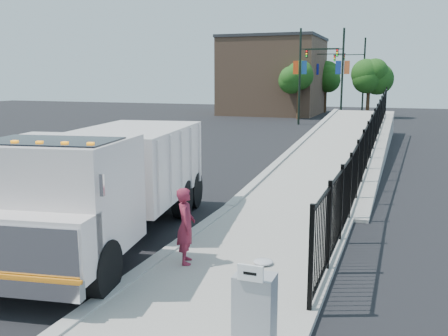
% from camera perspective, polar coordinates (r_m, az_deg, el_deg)
% --- Properties ---
extents(ground, '(120.00, 120.00, 0.00)m').
position_cam_1_polar(ground, '(11.76, -5.95, -9.64)').
color(ground, black).
rests_on(ground, ground).
extents(sidewalk, '(3.55, 12.00, 0.12)m').
position_cam_1_polar(sidewalk, '(9.32, -0.49, -14.70)').
color(sidewalk, '#9E998E').
rests_on(sidewalk, ground).
extents(curb, '(0.30, 12.00, 0.16)m').
position_cam_1_polar(curb, '(10.10, -11.05, -12.75)').
color(curb, '#ADAAA3').
rests_on(curb, ground).
extents(ramp, '(3.95, 24.06, 3.19)m').
position_cam_1_polar(ramp, '(26.36, 13.76, 1.31)').
color(ramp, '#9E998E').
rests_on(ramp, ground).
extents(iron_fence, '(0.10, 28.00, 1.80)m').
position_cam_1_polar(iron_fence, '(22.17, 16.36, 1.87)').
color(iron_fence, black).
rests_on(iron_fence, ground).
extents(truck, '(3.95, 8.69, 2.87)m').
position_cam_1_polar(truck, '(12.24, -13.28, -1.20)').
color(truck, black).
rests_on(truck, ground).
extents(worker, '(0.59, 0.70, 1.63)m').
position_cam_1_polar(worker, '(10.57, -4.38, -6.59)').
color(worker, maroon).
rests_on(worker, sidewalk).
extents(utility_cabinet, '(0.55, 0.40, 1.25)m').
position_cam_1_polar(utility_cabinet, '(7.18, 3.50, -16.70)').
color(utility_cabinet, gray).
rests_on(utility_cabinet, sidewalk).
extents(arrow_sign, '(0.35, 0.04, 0.22)m').
position_cam_1_polar(arrow_sign, '(6.68, 3.02, -11.90)').
color(arrow_sign, white).
rests_on(arrow_sign, utility_cabinet).
extents(debris, '(0.42, 0.42, 0.11)m').
position_cam_1_polar(debris, '(10.73, 4.49, -10.63)').
color(debris, silver).
rests_on(debris, sidewalk).
extents(light_pole_0, '(3.77, 0.22, 8.00)m').
position_cam_1_polar(light_pole_0, '(43.09, 9.06, 10.70)').
color(light_pole_0, black).
rests_on(light_pole_0, ground).
extents(light_pole_1, '(3.78, 0.22, 8.00)m').
position_cam_1_polar(light_pole_1, '(43.54, 12.97, 10.57)').
color(light_pole_1, black).
rests_on(light_pole_1, ground).
extents(light_pole_2, '(3.77, 0.22, 8.00)m').
position_cam_1_polar(light_pole_2, '(52.89, 10.48, 10.57)').
color(light_pole_2, black).
rests_on(light_pole_2, ground).
extents(light_pole_3, '(3.78, 0.22, 8.00)m').
position_cam_1_polar(light_pole_3, '(54.68, 15.36, 10.37)').
color(light_pole_3, black).
rests_on(light_pole_3, ground).
extents(tree_0, '(2.81, 2.81, 5.40)m').
position_cam_1_polar(tree_0, '(48.76, 8.59, 10.18)').
color(tree_0, '#382314').
rests_on(tree_0, ground).
extents(tree_1, '(2.86, 2.86, 5.43)m').
position_cam_1_polar(tree_1, '(51.72, 16.25, 9.89)').
color(tree_1, '#382314').
rests_on(tree_1, ground).
extents(tree_2, '(3.23, 3.23, 5.62)m').
position_cam_1_polar(tree_2, '(58.78, 11.57, 10.11)').
color(tree_2, '#382314').
rests_on(tree_2, ground).
extents(building, '(10.00, 10.00, 8.00)m').
position_cam_1_polar(building, '(55.67, 5.66, 10.30)').
color(building, '#8C664C').
rests_on(building, ground).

